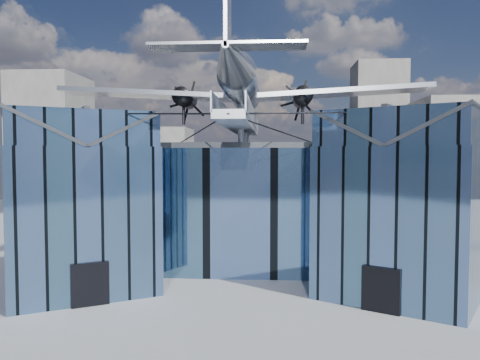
{
  "coord_description": "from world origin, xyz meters",
  "views": [
    {
      "loc": [
        2.26,
        -31.18,
        8.94
      ],
      "look_at": [
        0.0,
        2.0,
        7.2
      ],
      "focal_mm": 35.0,
      "sensor_mm": 36.0,
      "label": 1
    }
  ],
  "objects": [
    {
      "name": "bg_towers",
      "position": [
        1.45,
        50.49,
        10.01
      ],
      "size": [
        77.0,
        24.5,
        26.0
      ],
      "color": "slate",
      "rests_on": "ground"
    },
    {
      "name": "tree_side_e",
      "position": [
        19.03,
        7.37,
        3.29
      ],
      "size": [
        3.36,
        3.36,
        4.87
      ],
      "rotation": [
        0.0,
        0.0,
        0.08
      ],
      "color": "#372116",
      "rests_on": "ground"
    },
    {
      "name": "museum",
      "position": [
        0.0,
        5.82,
        5.54
      ],
      "size": [
        32.88,
        24.5,
        17.6
      ],
      "color": "#4A6D98",
      "rests_on": "ground"
    },
    {
      "name": "ground_plane",
      "position": [
        0.0,
        0.0,
        0.0
      ],
      "size": [
        120.0,
        120.0,
        0.0
      ],
      "primitive_type": "plane",
      "color": "gray"
    }
  ]
}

